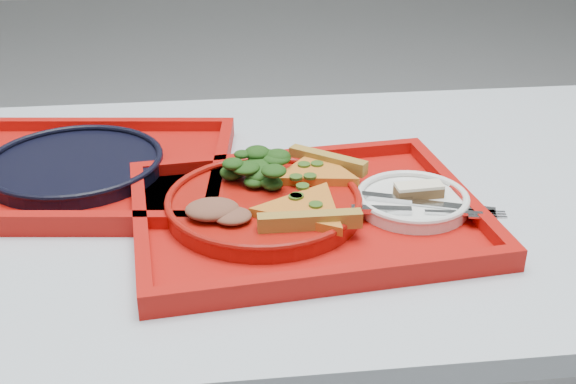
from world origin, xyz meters
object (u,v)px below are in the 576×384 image
Objects in this scene: tray_main at (306,217)px; tray_far at (76,175)px; navy_plate at (75,166)px; dessert_bar at (419,190)px; dinner_plate at (264,206)px.

tray_far is (-0.32, 0.17, 0.00)m from tray_main.
tray_main is 0.37m from tray_far.
tray_main is at bearing -21.19° from tray_far.
dessert_bar is at bearing -19.10° from navy_plate.
tray_main is 1.73× the size of dinner_plate.
tray_main is 0.37m from navy_plate.
tray_main is 0.16m from dessert_bar.
dessert_bar is (0.15, 0.01, 0.03)m from tray_main.
tray_far is at bearing 146.52° from tray_main.
dinner_plate is (-0.06, 0.01, 0.02)m from tray_main.
dinner_plate is at bearing 175.03° from dessert_bar.
dinner_plate reaches higher than tray_far.
dessert_bar is (0.48, -0.17, 0.03)m from tray_far.
tray_far is 0.31m from dinner_plate.
tray_far is at bearing 90.00° from navy_plate.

